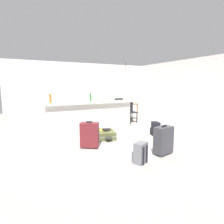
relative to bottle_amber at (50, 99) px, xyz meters
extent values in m
cube|color=gray|center=(1.90, -0.60, -1.17)|extent=(13.00, 13.00, 0.05)
cube|color=silver|center=(1.90, 2.45, 0.10)|extent=(6.60, 0.10, 2.50)
cube|color=silver|center=(4.95, -0.30, 0.10)|extent=(0.10, 6.00, 2.50)
cube|color=silver|center=(1.25, -0.04, -0.67)|extent=(2.80, 0.20, 0.96)
cube|color=white|center=(1.25, -0.04, -0.16)|extent=(2.96, 0.40, 0.05)
cylinder|color=#9E661E|center=(0.00, 0.00, 0.00)|extent=(0.06, 0.06, 0.27)
cylinder|color=#2D6B38|center=(1.25, 0.03, 0.00)|extent=(0.06, 0.06, 0.27)
cylinder|color=silver|center=(2.51, 0.05, 0.00)|extent=(0.07, 0.07, 0.27)
cube|color=brown|center=(3.29, 1.41, -0.43)|extent=(1.10, 0.80, 0.04)
cylinder|color=brown|center=(2.80, 1.07, -0.80)|extent=(0.06, 0.06, 0.70)
cylinder|color=brown|center=(3.78, 1.07, -0.80)|extent=(0.06, 0.06, 0.70)
cylinder|color=brown|center=(2.80, 1.75, -0.80)|extent=(0.06, 0.06, 0.70)
cylinder|color=brown|center=(3.78, 1.75, -0.80)|extent=(0.06, 0.06, 0.70)
cube|color=black|center=(3.28, 0.75, -0.72)|extent=(0.43, 0.43, 0.04)
cube|color=black|center=(3.26, 0.93, -0.46)|extent=(0.40, 0.07, 0.48)
cylinder|color=black|center=(3.13, 0.58, -0.94)|extent=(0.04, 0.04, 0.41)
cylinder|color=black|center=(3.45, 0.60, -0.94)|extent=(0.04, 0.04, 0.41)
cylinder|color=black|center=(3.10, 0.90, -0.94)|extent=(0.04, 0.04, 0.41)
cylinder|color=black|center=(3.42, 0.92, -0.94)|extent=(0.04, 0.04, 0.41)
cube|color=black|center=(3.32, 2.08, -0.72)|extent=(0.42, 0.42, 0.04)
cube|color=black|center=(3.32, 1.90, -0.46)|extent=(0.40, 0.05, 0.48)
cylinder|color=black|center=(3.49, 2.23, -0.94)|extent=(0.04, 0.04, 0.41)
cylinder|color=black|center=(3.17, 2.24, -0.94)|extent=(0.04, 0.04, 0.41)
cylinder|color=black|center=(3.48, 1.91, -0.94)|extent=(0.04, 0.04, 0.41)
cylinder|color=black|center=(3.16, 1.92, -0.94)|extent=(0.04, 0.04, 0.41)
cylinder|color=black|center=(3.39, 1.45, 1.12)|extent=(0.01, 0.01, 0.47)
cone|color=white|center=(3.39, 1.45, 0.83)|extent=(0.34, 0.34, 0.14)
sphere|color=white|center=(3.39, 1.45, 0.75)|extent=(0.07, 0.07, 0.07)
cube|color=#51562D|center=(1.40, -0.79, -1.04)|extent=(0.63, 0.78, 0.22)
cube|color=gray|center=(1.40, -0.79, -1.04)|extent=(0.64, 0.79, 0.02)
cube|color=#2D2D33|center=(1.31, -1.19, -1.04)|extent=(0.21, 0.18, 0.02)
cube|color=maroon|center=(0.68, -1.40, -0.82)|extent=(0.50, 0.44, 0.60)
cylinder|color=black|center=(0.84, -1.50, -1.12)|extent=(0.07, 0.06, 0.06)
cylinder|color=black|center=(0.52, -1.30, -1.12)|extent=(0.07, 0.06, 0.06)
cube|color=#232328|center=(0.68, -1.40, -0.50)|extent=(0.14, 0.11, 0.04)
cube|color=black|center=(2.89, -1.23, -0.94)|extent=(0.24, 0.31, 0.42)
cube|color=black|center=(2.79, -1.21, -1.01)|extent=(0.11, 0.23, 0.19)
cube|color=black|center=(3.01, -1.19, -0.96)|extent=(0.03, 0.04, 0.36)
cube|color=black|center=(2.97, -1.32, -0.96)|extent=(0.03, 0.04, 0.36)
cube|color=slate|center=(1.28, -2.72, -0.94)|extent=(0.33, 0.28, 0.42)
cube|color=#515155|center=(1.23, -2.62, -1.01)|extent=(0.22, 0.15, 0.19)
cube|color=black|center=(1.38, -2.78, -0.96)|extent=(0.04, 0.04, 0.36)
cube|color=black|center=(1.26, -2.84, -0.96)|extent=(0.04, 0.04, 0.36)
cube|color=#38383D|center=(2.01, -2.55, -0.82)|extent=(0.48, 0.33, 0.60)
cylinder|color=black|center=(1.83, -2.59, -1.12)|extent=(0.07, 0.04, 0.06)
cylinder|color=black|center=(2.20, -2.51, -1.12)|extent=(0.07, 0.04, 0.06)
cube|color=#232328|center=(2.01, -2.55, -0.50)|extent=(0.15, 0.07, 0.04)
cube|color=gold|center=(1.36, -0.75, -0.91)|extent=(0.23, 0.18, 0.03)
cube|color=black|center=(1.41, -0.83, -0.88)|extent=(0.25, 0.20, 0.03)
camera|label=1|loc=(-0.81, -5.60, 0.40)|focal=29.67mm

